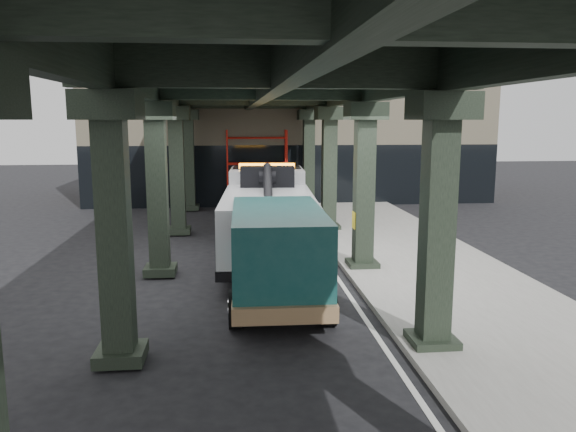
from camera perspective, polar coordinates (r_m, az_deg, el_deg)
ground at (r=14.91m, az=-0.55°, el=-7.82°), size 90.00×90.00×0.00m
sidewalk at (r=17.72m, az=13.55°, el=-4.99°), size 5.00×40.00×0.15m
lane_stripe at (r=17.03m, az=4.57°, el=-5.58°), size 0.12×38.00×0.01m
viaduct at (r=16.21m, az=-2.68°, el=13.13°), size 7.40×32.00×6.40m
building at (r=34.32m, az=-0.25°, el=8.91°), size 22.00×10.00×8.00m
scaffolding at (r=28.93m, az=-3.19°, el=4.99°), size 3.08×0.88×4.00m
tow_truck at (r=18.55m, az=-2.08°, el=0.47°), size 3.21×9.59×3.10m
towed_van at (r=14.00m, az=-1.13°, el=-3.55°), size 2.46×5.92×2.38m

